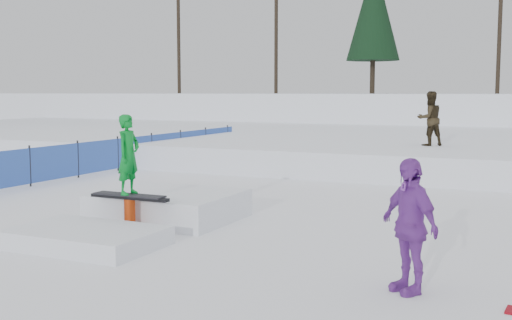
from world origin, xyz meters
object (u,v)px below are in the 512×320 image
at_px(walker_olive, 430,119).
at_px(spectator_purple, 409,226).
at_px(safety_fence, 118,154).
at_px(jib_rail_feature, 148,210).

height_order(walker_olive, spectator_purple, walker_olive).
xyz_separation_m(safety_fence, jib_rail_feature, (5.75, -6.72, -0.25)).
distance_m(walker_olive, spectator_purple, 13.02).
xyz_separation_m(walker_olive, jib_rail_feature, (-3.26, -10.88, -1.36)).
bearing_deg(jib_rail_feature, walker_olive, 73.30).
distance_m(safety_fence, spectator_purple, 14.02).
bearing_deg(walker_olive, safety_fence, -15.28).
height_order(safety_fence, spectator_purple, spectator_purple).
distance_m(spectator_purple, jib_rail_feature, 5.63).
bearing_deg(safety_fence, spectator_purple, -38.29).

